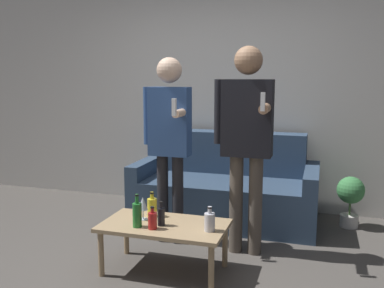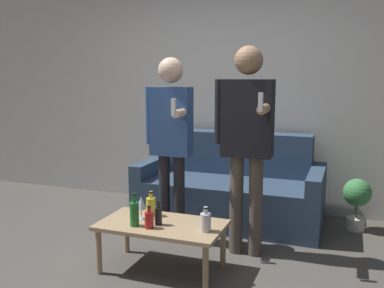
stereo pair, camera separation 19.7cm
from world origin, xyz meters
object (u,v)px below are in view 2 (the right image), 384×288
at_px(person_standing_left, 171,133).
at_px(person_standing_right, 247,133).
at_px(bottle_orange, 158,215).
at_px(couch, 231,190).
at_px(coffee_table, 162,229).

relative_size(person_standing_left, person_standing_right, 0.95).
bearing_deg(bottle_orange, couch, 82.22).
height_order(person_standing_left, person_standing_right, person_standing_right).
bearing_deg(person_standing_left, couch, 65.90).
bearing_deg(coffee_table, person_standing_left, 106.06).
height_order(couch, coffee_table, couch).
relative_size(coffee_table, bottle_orange, 5.11).
distance_m(couch, person_standing_right, 1.16).
distance_m(couch, bottle_orange, 1.44).
bearing_deg(person_standing_right, couch, 112.49).
xyz_separation_m(bottle_orange, person_standing_right, (0.54, 0.59, 0.59)).
bearing_deg(couch, bottle_orange, -97.78).
relative_size(coffee_table, person_standing_right, 0.55).
distance_m(coffee_table, person_standing_right, 1.04).
bearing_deg(person_standing_left, coffee_table, -73.94).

